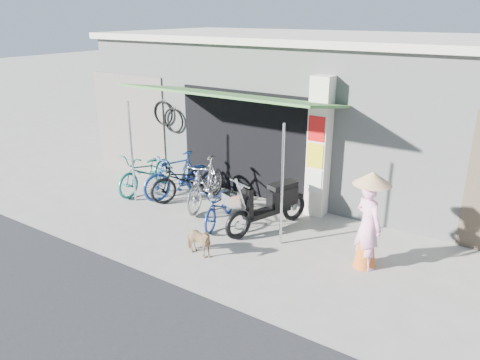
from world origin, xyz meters
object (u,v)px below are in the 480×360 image
Objects in this scene: bike_teal at (146,171)px; bike_blue at (178,175)px; bike_navy at (220,205)px; bike_black at (188,180)px; street_dog at (198,241)px; moped at (269,204)px; bike_silver at (206,183)px; nun at (368,221)px.

bike_blue is (0.93, 0.11, 0.04)m from bike_teal.
bike_teal is 2.70m from bike_navy.
bike_black is 2.77m from street_dog.
bike_teal is 0.95× the size of moped.
bike_silver is at bearing -2.81° from bike_teal.
bike_navy is (0.81, -0.56, -0.14)m from bike_silver.
moped is at bearing 21.42° from nun.
nun is (4.84, -0.68, 0.32)m from bike_blue.
bike_navy is 1.45m from street_dog.
bike_teal is at bearing -146.54° from bike_black.
bike_silver is (0.90, -0.08, 0.01)m from bike_blue.
moped is at bearing 4.97° from bike_navy.
bike_silver reaches higher than bike_blue.
bike_silver is 0.93× the size of moped.
bike_blue is at bearing -166.83° from moped.
bike_blue is 0.31m from bike_black.
bike_navy is at bearing 0.35° from bike_blue.
bike_navy is at bearing -15.08° from bike_teal.
moped is (2.69, -0.30, -0.01)m from bike_blue.
bike_blue is 1.84m from bike_navy.
moped is 1.14× the size of nun.
street_dog is (1.89, -2.01, -0.20)m from bike_black.
bike_blue is 0.98× the size of bike_black.
bike_blue is 2.64× the size of street_dog.
nun reaches higher than bike_black.
nun is at bearing 12.97° from bike_blue.
nun is (2.64, 1.32, 0.57)m from street_dog.
street_dog is at bearing -86.56° from moped.
bike_silver is 1.80m from moped.
bike_black is 2.70× the size of street_dog.
bike_blue is at bearing 23.43° from nun.
bike_teal is at bearing 168.22° from bike_silver.
bike_teal is 1.05× the size of bike_blue.
bike_silver is 1.17× the size of bike_navy.
street_dog is 3.01m from nun.
bike_blue is at bearing -149.83° from bike_black.
bike_blue is 4.90m from nun.
bike_silver is at bearing 15.63° from bike_blue.
bike_black is at bearing 2.13° from bike_teal.
bike_teal is 2.77× the size of street_dog.
street_dog is at bearing -19.14° from bike_black.
bike_blue is 1.15× the size of bike_navy.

